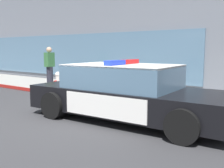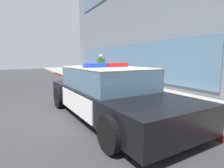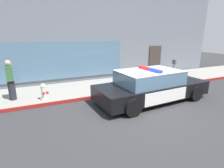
{
  "view_description": "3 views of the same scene",
  "coord_description": "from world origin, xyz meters",
  "views": [
    {
      "loc": [
        4.86,
        -4.88,
        1.75
      ],
      "look_at": [
        0.33,
        1.19,
        0.76
      ],
      "focal_mm": 42.43,
      "sensor_mm": 36.0,
      "label": 1
    },
    {
      "loc": [
        5.73,
        -1.66,
        1.64
      ],
      "look_at": [
        -0.24,
        1.44,
        0.67
      ],
      "focal_mm": 29.14,
      "sensor_mm": 36.0,
      "label": 2
    },
    {
      "loc": [
        -3.37,
        -5.41,
        2.83
      ],
      "look_at": [
        -0.28,
        1.32,
        0.75
      ],
      "focal_mm": 27.94,
      "sensor_mm": 36.0,
      "label": 3
    }
  ],
  "objects": [
    {
      "name": "ground",
      "position": [
        0.0,
        0.0,
        0.0
      ],
      "size": [
        48.0,
        48.0,
        0.0
      ],
      "primitive_type": "plane",
      "color": "#303033"
    },
    {
      "name": "sidewalk",
      "position": [
        0.0,
        3.28,
        0.07
      ],
      "size": [
        48.0,
        2.9,
        0.15
      ],
      "primitive_type": "cube",
      "color": "gray",
      "rests_on": "ground"
    },
    {
      "name": "curb_red_paint",
      "position": [
        0.0,
        1.82,
        0.08
      ],
      "size": [
        28.8,
        0.04,
        0.14
      ],
      "primitive_type": "cube",
      "color": "maroon",
      "rests_on": "ground"
    },
    {
      "name": "storefront_building",
      "position": [
        -2.49,
        9.91,
        4.65
      ],
      "size": [
        23.94,
        10.35,
        9.3
      ],
      "color": "slate",
      "rests_on": "ground"
    },
    {
      "name": "police_cruiser",
      "position": [
        1.28,
        0.56,
        0.68
      ],
      "size": [
        5.2,
        2.37,
        1.49
      ],
      "rotation": [
        0.0,
        0.0,
        0.05
      ],
      "color": "black",
      "rests_on": "ground"
    },
    {
      "name": "fire_hydrant",
      "position": [
        -3.09,
        2.19,
        0.5
      ],
      "size": [
        0.34,
        0.39,
        0.73
      ],
      "color": "silver",
      "rests_on": "sidewalk"
    },
    {
      "name": "pedestrian_on_sidewalk",
      "position": [
        -4.3,
        2.8,
        1.01
      ],
      "size": [
        0.29,
        0.42,
        1.71
      ],
      "rotation": [
        0.0,
        0.0,
        0.09
      ],
      "color": "#23232D",
      "rests_on": "sidewalk"
    }
  ]
}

